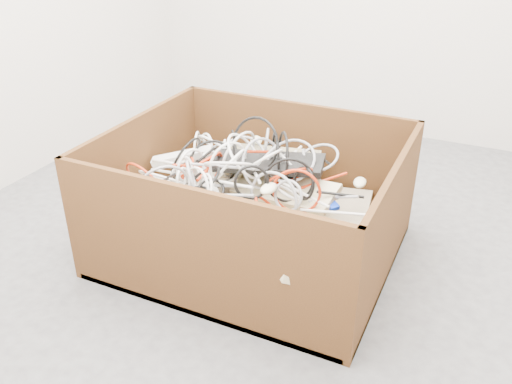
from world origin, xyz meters
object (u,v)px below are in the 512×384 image
at_px(power_strip_left, 182,157).
at_px(cardboard_box, 251,224).
at_px(vga_plug, 333,206).
at_px(power_strip_right, 208,187).

bearing_deg(power_strip_left, cardboard_box, -29.55).
distance_m(cardboard_box, vga_plug, 0.43).
height_order(power_strip_left, vga_plug, power_strip_left).
height_order(cardboard_box, power_strip_left, cardboard_box).
height_order(cardboard_box, vga_plug, cardboard_box).
distance_m(power_strip_left, vga_plug, 0.78).
bearing_deg(vga_plug, cardboard_box, -140.76).
xyz_separation_m(cardboard_box, vga_plug, (0.38, -0.02, 0.19)).
xyz_separation_m(power_strip_left, power_strip_right, (0.25, -0.19, -0.02)).
distance_m(power_strip_left, power_strip_right, 0.31).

